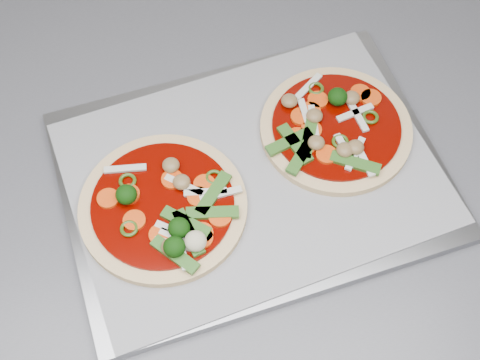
{
  "coord_description": "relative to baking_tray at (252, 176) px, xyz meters",
  "views": [
    {
      "loc": [
        -0.37,
        0.89,
        1.58
      ],
      "look_at": [
        -0.36,
        1.27,
        0.93
      ],
      "focal_mm": 50.0,
      "sensor_mm": 36.0,
      "label": 1
    }
  ],
  "objects": [
    {
      "name": "pizza_left",
      "position": [
        -0.1,
        -0.05,
        0.02
      ],
      "size": [
        0.23,
        0.23,
        0.03
      ],
      "rotation": [
        0.0,
        0.0,
        0.23
      ],
      "color": "#F0C68B",
      "rests_on": "parchment"
    },
    {
      "name": "base_cabinet",
      "position": [
        0.34,
        0.01,
        -0.48
      ],
      "size": [
        3.6,
        0.6,
        0.86
      ],
      "primitive_type": "cube",
      "color": "silver",
      "rests_on": "ground"
    },
    {
      "name": "baking_tray",
      "position": [
        0.0,
        0.0,
        0.0
      ],
      "size": [
        0.51,
        0.43,
        0.01
      ],
      "primitive_type": "cube",
      "rotation": [
        0.0,
        0.0,
        0.3
      ],
      "color": "gray",
      "rests_on": "countertop"
    },
    {
      "name": "parchment",
      "position": [
        0.0,
        0.0,
        0.01
      ],
      "size": [
        0.49,
        0.42,
        0.0
      ],
      "primitive_type": "cube",
      "rotation": [
        0.0,
        0.0,
        0.35
      ],
      "color": "gray",
      "rests_on": "baking_tray"
    },
    {
      "name": "pizza_right",
      "position": [
        0.1,
        0.05,
        0.02
      ],
      "size": [
        0.19,
        0.19,
        0.03
      ],
      "rotation": [
        0.0,
        0.0,
        0.03
      ],
      "color": "#F0C68B",
      "rests_on": "parchment"
    }
  ]
}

